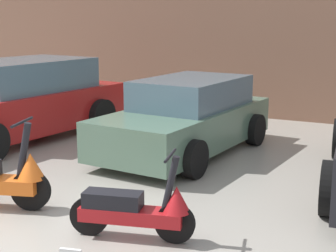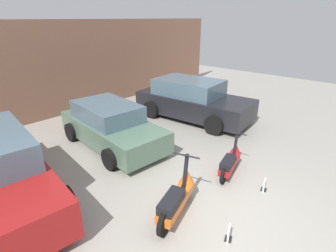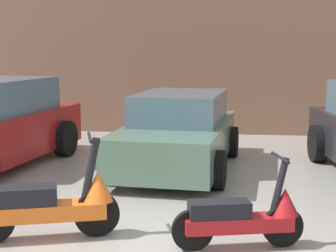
{
  "view_description": "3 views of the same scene",
  "coord_description": "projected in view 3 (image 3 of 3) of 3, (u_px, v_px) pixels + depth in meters",
  "views": [
    {
      "loc": [
        4.0,
        -3.41,
        2.26
      ],
      "look_at": [
        1.0,
        2.62,
        0.83
      ],
      "focal_mm": 55.0,
      "sensor_mm": 36.0,
      "label": 1
    },
    {
      "loc": [
        -3.7,
        -1.71,
        3.58
      ],
      "look_at": [
        1.0,
        2.56,
        0.94
      ],
      "focal_mm": 28.0,
      "sensor_mm": 36.0,
      "label": 2
    },
    {
      "loc": [
        1.33,
        -4.07,
        1.98
      ],
      "look_at": [
        0.51,
        2.66,
        0.96
      ],
      "focal_mm": 55.0,
      "sensor_mm": 36.0,
      "label": 3
    }
  ],
  "objects": [
    {
      "name": "car_rear_center",
      "position": [
        179.0,
        132.0,
        8.59
      ],
      "size": [
        2.04,
        3.82,
        1.26
      ],
      "rotation": [
        0.0,
        0.0,
        -1.66
      ],
      "color": "#51705B",
      "rests_on": "ground_plane"
    },
    {
      "name": "scooter_front_left",
      "position": [
        52.0,
        203.0,
        5.37
      ],
      "size": [
        1.51,
        0.76,
        1.09
      ],
      "rotation": [
        0.0,
        0.0,
        0.31
      ],
      "color": "black",
      "rests_on": "ground_plane"
    },
    {
      "name": "scooter_front_right",
      "position": [
        244.0,
        216.0,
        5.12
      ],
      "size": [
        1.32,
        0.59,
        0.94
      ],
      "rotation": [
        0.0,
        0.0,
        0.24
      ],
      "color": "black",
      "rests_on": "ground_plane"
    },
    {
      "name": "wall_back",
      "position": [
        174.0,
        58.0,
        12.02
      ],
      "size": [
        19.6,
        0.12,
        3.52
      ],
      "primitive_type": "cube",
      "color": "#845B47",
      "rests_on": "ground_plane"
    }
  ]
}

